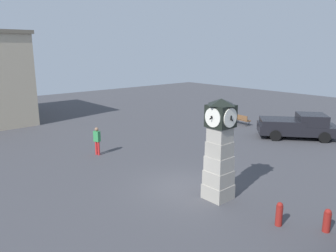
% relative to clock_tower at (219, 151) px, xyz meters
% --- Properties ---
extents(ground_plane, '(73.38, 73.38, 0.00)m').
position_rel_clock_tower_xyz_m(ground_plane, '(-0.37, 1.89, -2.21)').
color(ground_plane, '#424247').
extents(clock_tower, '(1.32, 1.28, 4.49)m').
position_rel_clock_tower_xyz_m(clock_tower, '(0.00, 0.00, 0.00)').
color(clock_tower, '#9C978C').
rests_on(clock_tower, ground_plane).
extents(bollard_near_tower, '(0.27, 0.27, 0.90)m').
position_rel_clock_tower_xyz_m(bollard_near_tower, '(0.86, -4.42, -1.76)').
color(bollard_near_tower, maroon).
rests_on(bollard_near_tower, ground_plane).
extents(bollard_mid_row, '(0.26, 0.26, 0.95)m').
position_rel_clock_tower_xyz_m(bollard_mid_row, '(-0.06, -3.04, -1.73)').
color(bollard_mid_row, maroon).
rests_on(bollard_mid_row, ground_plane).
extents(pickup_truck, '(5.25, 5.69, 1.85)m').
position_rel_clock_tower_xyz_m(pickup_truck, '(12.28, 2.79, -1.27)').
color(pickup_truck, black).
rests_on(pickup_truck, ground_plane).
extents(bench, '(0.69, 1.64, 0.90)m').
position_rel_clock_tower_xyz_m(bench, '(12.76, 8.21, -1.68)').
color(bench, brown).
rests_on(bench, ground_plane).
extents(pedestrian_crossing_lot, '(0.35, 0.45, 1.78)m').
position_rel_clock_tower_xyz_m(pedestrian_crossing_lot, '(-0.97, 9.03, -1.18)').
color(pedestrian_crossing_lot, red).
rests_on(pedestrian_crossing_lot, ground_plane).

